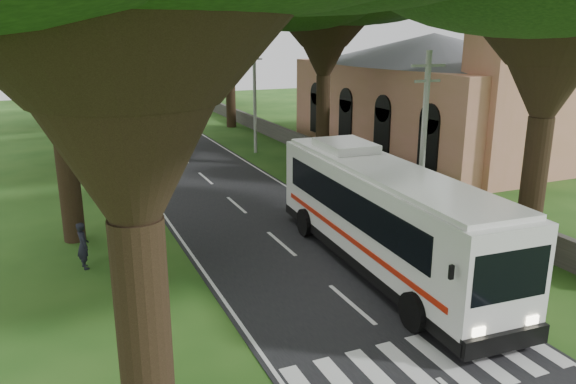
{
  "coord_description": "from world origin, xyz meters",
  "views": [
    {
      "loc": [
        -8.62,
        -12.57,
        8.7
      ],
      "look_at": [
        0.41,
        8.21,
        2.2
      ],
      "focal_mm": 35.0,
      "sensor_mm": 36.0,
      "label": 1
    }
  ],
  "objects_px": {
    "church": "(433,85)",
    "coach_bus": "(383,214)",
    "pole_mid": "(255,96)",
    "distant_car_b": "(98,105)",
    "distant_car_c": "(122,94)",
    "pole_near": "(423,146)",
    "pedestrian": "(83,245)",
    "pole_far": "(188,77)"
  },
  "relations": [
    {
      "from": "pole_mid",
      "to": "pedestrian",
      "type": "height_order",
      "value": "pole_mid"
    },
    {
      "from": "church",
      "to": "distant_car_c",
      "type": "relative_size",
      "value": 4.67
    },
    {
      "from": "pole_mid",
      "to": "pole_far",
      "type": "height_order",
      "value": "same"
    },
    {
      "from": "distant_car_c",
      "to": "pole_far",
      "type": "bearing_deg",
      "value": 95.4
    },
    {
      "from": "pedestrian",
      "to": "pole_far",
      "type": "bearing_deg",
      "value": -31.28
    },
    {
      "from": "pole_far",
      "to": "coach_bus",
      "type": "bearing_deg",
      "value": -94.05
    },
    {
      "from": "coach_bus",
      "to": "distant_car_c",
      "type": "relative_size",
      "value": 2.64
    },
    {
      "from": "pole_mid",
      "to": "pedestrian",
      "type": "distance_m",
      "value": 22.11
    },
    {
      "from": "coach_bus",
      "to": "distant_car_b",
      "type": "height_order",
      "value": "coach_bus"
    },
    {
      "from": "pole_mid",
      "to": "distant_car_b",
      "type": "bearing_deg",
      "value": 106.61
    },
    {
      "from": "coach_bus",
      "to": "distant_car_c",
      "type": "xyz_separation_m",
      "value": [
        -1.55,
        60.18,
        -1.36
      ]
    },
    {
      "from": "church",
      "to": "distant_car_b",
      "type": "xyz_separation_m",
      "value": [
        -20.86,
        32.95,
        -4.28
      ]
    },
    {
      "from": "church",
      "to": "distant_car_c",
      "type": "distance_m",
      "value": 46.29
    },
    {
      "from": "distant_car_c",
      "to": "coach_bus",
      "type": "bearing_deg",
      "value": 83.17
    },
    {
      "from": "pole_mid",
      "to": "coach_bus",
      "type": "height_order",
      "value": "pole_mid"
    },
    {
      "from": "church",
      "to": "pole_near",
      "type": "distance_m",
      "value": 19.88
    },
    {
      "from": "pedestrian",
      "to": "church",
      "type": "bearing_deg",
      "value": -75.01
    },
    {
      "from": "pedestrian",
      "to": "distant_car_c",
      "type": "bearing_deg",
      "value": -20.62
    },
    {
      "from": "church",
      "to": "coach_bus",
      "type": "relative_size",
      "value": 1.77
    },
    {
      "from": "pole_near",
      "to": "coach_bus",
      "type": "xyz_separation_m",
      "value": [
        -2.95,
        -1.73,
        -2.05
      ]
    },
    {
      "from": "coach_bus",
      "to": "pedestrian",
      "type": "distance_m",
      "value": 11.35
    },
    {
      "from": "coach_bus",
      "to": "pole_mid",
      "type": "bearing_deg",
      "value": 85.44
    },
    {
      "from": "pole_near",
      "to": "coach_bus",
      "type": "relative_size",
      "value": 0.59
    },
    {
      "from": "pole_near",
      "to": "pole_mid",
      "type": "height_order",
      "value": "same"
    },
    {
      "from": "pole_mid",
      "to": "coach_bus",
      "type": "distance_m",
      "value": 22.03
    },
    {
      "from": "pole_far",
      "to": "coach_bus",
      "type": "height_order",
      "value": "pole_far"
    },
    {
      "from": "coach_bus",
      "to": "pole_far",
      "type": "bearing_deg",
      "value": 89.13
    },
    {
      "from": "distant_car_b",
      "to": "distant_car_c",
      "type": "bearing_deg",
      "value": 52.63
    },
    {
      "from": "church",
      "to": "coach_bus",
      "type": "xyz_separation_m",
      "value": [
        -15.32,
        -17.28,
        -2.78
      ]
    },
    {
      "from": "coach_bus",
      "to": "distant_car_b",
      "type": "distance_m",
      "value": 50.56
    },
    {
      "from": "pole_mid",
      "to": "pedestrian",
      "type": "xyz_separation_m",
      "value": [
        -13.34,
        -17.32,
        -3.26
      ]
    },
    {
      "from": "church",
      "to": "pole_far",
      "type": "height_order",
      "value": "church"
    },
    {
      "from": "pole_mid",
      "to": "church",
      "type": "bearing_deg",
      "value": -19.81
    },
    {
      "from": "distant_car_b",
      "to": "pedestrian",
      "type": "height_order",
      "value": "pedestrian"
    },
    {
      "from": "pole_mid",
      "to": "distant_car_b",
      "type": "relative_size",
      "value": 2.2
    },
    {
      "from": "coach_bus",
      "to": "distant_car_b",
      "type": "bearing_deg",
      "value": 99.48
    },
    {
      "from": "church",
      "to": "pole_far",
      "type": "distance_m",
      "value": 27.41
    },
    {
      "from": "pole_far",
      "to": "pedestrian",
      "type": "relative_size",
      "value": 4.36
    },
    {
      "from": "pedestrian",
      "to": "pole_near",
      "type": "bearing_deg",
      "value": -112.95
    },
    {
      "from": "distant_car_b",
      "to": "pedestrian",
      "type": "relative_size",
      "value": 1.99
    },
    {
      "from": "pole_near",
      "to": "distant_car_b",
      "type": "relative_size",
      "value": 2.2
    },
    {
      "from": "pole_mid",
      "to": "distant_car_c",
      "type": "height_order",
      "value": "pole_mid"
    }
  ]
}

